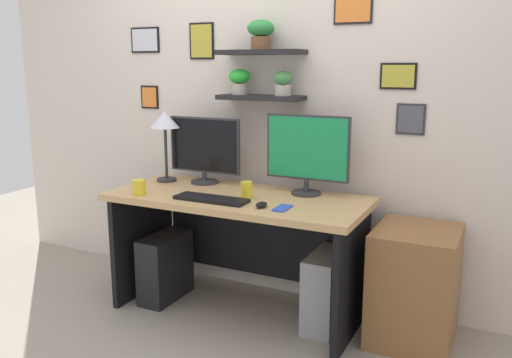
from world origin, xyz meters
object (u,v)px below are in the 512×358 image
(keyboard, at_px, (211,199))
(coffee_mug, at_px, (139,187))
(computer_tower_right, at_px, (326,290))
(monitor_left, at_px, (205,149))
(desk, at_px, (242,227))
(desk_lamp, at_px, (165,125))
(computer_mouse, at_px, (261,205))
(drawer_cabinet, at_px, (414,285))
(monitor_right, at_px, (307,152))
(cell_phone, at_px, (282,208))
(pen_cup, at_px, (247,190))
(computer_tower_left, at_px, (166,267))

(keyboard, height_order, coffee_mug, coffee_mug)
(computer_tower_right, bearing_deg, monitor_left, 170.73)
(desk, distance_m, desk_lamp, 0.86)
(computer_mouse, bearing_deg, drawer_cabinet, 21.45)
(keyboard, distance_m, computer_mouse, 0.32)
(desk, distance_m, drawer_cabinet, 1.06)
(desk_lamp, xyz_separation_m, coffee_mug, (0.08, -0.39, -0.33))
(monitor_right, bearing_deg, desk_lamp, -175.86)
(monitor_left, distance_m, drawer_cabinet, 1.54)
(desk, xyz_separation_m, keyboard, (-0.08, -0.23, 0.22))
(cell_phone, bearing_deg, pen_cup, 155.72)
(monitor_right, xyz_separation_m, keyboard, (-0.43, -0.39, -0.25))
(computer_mouse, height_order, pen_cup, pen_cup)
(monitor_right, bearing_deg, cell_phone, -88.99)
(drawer_cabinet, distance_m, computer_tower_left, 1.57)
(computer_mouse, bearing_deg, desk_lamp, 159.16)
(desk, relative_size, computer_tower_left, 3.61)
(desk, distance_m, coffee_mug, 0.67)
(desk, xyz_separation_m, computer_tower_right, (0.55, 0.02, -0.31))
(computer_mouse, distance_m, drawer_cabinet, 0.96)
(computer_mouse, distance_m, computer_tower_right, 0.67)
(drawer_cabinet, bearing_deg, monitor_left, 176.32)
(desk, distance_m, computer_mouse, 0.41)
(cell_phone, distance_m, drawer_cabinet, 0.85)
(desk, distance_m, pen_cup, 0.29)
(computer_tower_left, bearing_deg, desk, 9.21)
(coffee_mug, bearing_deg, drawer_cabinet, 13.11)
(keyboard, height_order, computer_mouse, computer_mouse)
(desk, relative_size, drawer_cabinet, 2.42)
(monitor_left, xyz_separation_m, desk_lamp, (-0.26, -0.07, 0.15))
(keyboard, xyz_separation_m, drawer_cabinet, (1.11, 0.30, -0.44))
(monitor_right, distance_m, pen_cup, 0.43)
(monitor_left, xyz_separation_m, computer_tower_left, (-0.17, -0.25, -0.76))
(pen_cup, distance_m, computer_tower_right, 0.75)
(coffee_mug, xyz_separation_m, computer_tower_right, (1.09, 0.31, -0.57))
(monitor_right, bearing_deg, computer_tower_left, -164.27)
(computer_tower_left, relative_size, computer_tower_right, 0.97)
(computer_mouse, xyz_separation_m, computer_tower_left, (-0.77, 0.15, -0.55))
(drawer_cabinet, bearing_deg, computer_tower_right, -173.15)
(desk, xyz_separation_m, drawer_cabinet, (1.04, 0.07, -0.21))
(cell_phone, relative_size, drawer_cabinet, 0.22)
(computer_mouse, bearing_deg, cell_phone, 9.38)
(monitor_right, relative_size, pen_cup, 5.19)
(desk_lamp, bearing_deg, keyboard, -30.84)
(keyboard, bearing_deg, computer_tower_right, 21.47)
(desk, height_order, monitor_right, monitor_right)
(desk, bearing_deg, pen_cup, -48.15)
(keyboard, height_order, computer_tower_right, keyboard)
(computer_tower_right, bearing_deg, coffee_mug, -164.18)
(keyboard, xyz_separation_m, cell_phone, (0.44, 0.01, -0.01))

